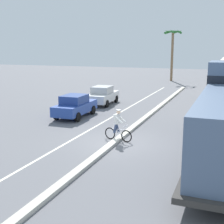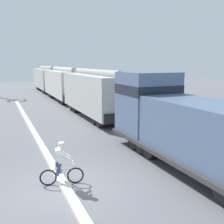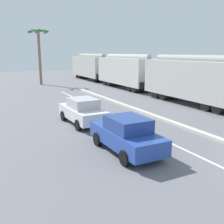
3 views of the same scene
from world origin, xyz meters
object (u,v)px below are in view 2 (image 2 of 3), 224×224
object	(u,v)px
hopper_car_trailing	(47,79)
cyclist	(61,165)
locomotive	(188,128)
hopper_car_lead	(95,94)
hopper_car_middle	(63,84)

from	to	relation	value
hopper_car_trailing	cyclist	world-z (taller)	hopper_car_trailing
cyclist	hopper_car_trailing	bearing A→B (deg)	80.66
locomotive	hopper_car_lead	distance (m)	12.16
cyclist	hopper_car_middle	bearing A→B (deg)	76.16
hopper_car_lead	hopper_car_trailing	xyz separation A→B (m)	(0.00, 23.20, 0.00)
hopper_car_lead	hopper_car_middle	world-z (taller)	same
hopper_car_lead	cyclist	distance (m)	13.09
cyclist	locomotive	bearing A→B (deg)	-4.54
locomotive	cyclist	world-z (taller)	locomotive
locomotive	hopper_car_trailing	bearing A→B (deg)	90.00
locomotive	cyclist	distance (m)	5.84
hopper_car_middle	hopper_car_trailing	size ratio (longest dim) A/B	1.00
hopper_car_trailing	locomotive	bearing A→B (deg)	-90.00
locomotive	cyclist	bearing A→B (deg)	175.46
hopper_car_lead	cyclist	world-z (taller)	hopper_car_lead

